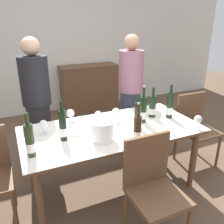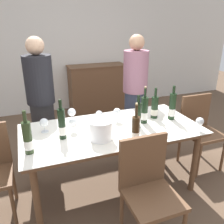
% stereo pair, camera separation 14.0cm
% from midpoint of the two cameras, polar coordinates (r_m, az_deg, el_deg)
% --- Properties ---
extents(ground_plane, '(12.00, 12.00, 0.00)m').
position_cam_midpoint_polar(ground_plane, '(2.81, 1.49, -17.59)').
color(ground_plane, brown).
extents(back_wall, '(8.00, 0.10, 2.80)m').
position_cam_midpoint_polar(back_wall, '(4.85, -11.18, 16.72)').
color(back_wall, silver).
rests_on(back_wall, ground_plane).
extents(sideboard_cabinet, '(1.15, 0.46, 0.92)m').
position_cam_midpoint_polar(sideboard_cabinet, '(4.88, -2.74, 5.90)').
color(sideboard_cabinet, brown).
rests_on(sideboard_cabinet, ground_plane).
extents(dining_table, '(1.80, 0.89, 0.73)m').
position_cam_midpoint_polar(dining_table, '(2.45, 1.64, -5.47)').
color(dining_table, brown).
rests_on(dining_table, ground_plane).
extents(ice_bucket, '(0.23, 0.23, 0.19)m').
position_cam_midpoint_polar(ice_bucket, '(2.17, -0.88, -4.21)').
color(ice_bucket, white).
rests_on(ice_bucket, dining_table).
extents(wine_bottle_0, '(0.08, 0.08, 0.35)m').
position_cam_midpoint_polar(wine_bottle_0, '(2.69, 11.69, 0.98)').
color(wine_bottle_0, black).
rests_on(wine_bottle_0, dining_table).
extents(wine_bottle_1, '(0.07, 0.07, 0.34)m').
position_cam_midpoint_polar(wine_bottle_1, '(2.42, 7.89, -0.91)').
color(wine_bottle_1, black).
rests_on(wine_bottle_1, dining_table).
extents(wine_bottle_2, '(0.08, 0.08, 0.40)m').
position_cam_midpoint_polar(wine_bottle_2, '(2.54, 9.34, 0.26)').
color(wine_bottle_2, black).
rests_on(wine_bottle_2, dining_table).
extents(wine_bottle_3, '(0.07, 0.07, 0.38)m').
position_cam_midpoint_polar(wine_bottle_3, '(2.03, -17.78, -6.11)').
color(wine_bottle_3, '#28381E').
rests_on(wine_bottle_3, dining_table).
extents(wine_bottle_4, '(0.07, 0.07, 0.38)m').
position_cam_midpoint_polar(wine_bottle_4, '(2.20, -10.18, -3.04)').
color(wine_bottle_4, black).
rests_on(wine_bottle_4, dining_table).
extents(wine_bottle_5, '(0.07, 0.07, 0.37)m').
position_cam_midpoint_polar(wine_bottle_5, '(2.13, 7.59, -4.32)').
color(wine_bottle_5, '#332314').
rests_on(wine_bottle_5, dining_table).
extents(wine_bottle_6, '(0.07, 0.07, 0.38)m').
position_cam_midpoint_polar(wine_bottle_6, '(2.70, 15.68, 1.16)').
color(wine_bottle_6, black).
rests_on(wine_bottle_6, dining_table).
extents(wine_glass_0, '(0.08, 0.08, 0.13)m').
position_cam_midpoint_polar(wine_glass_0, '(2.53, -1.54, -0.66)').
color(wine_glass_0, white).
rests_on(wine_glass_0, dining_table).
extents(wine_glass_1, '(0.08, 0.08, 0.14)m').
position_cam_midpoint_polar(wine_glass_1, '(2.51, 21.88, -2.23)').
color(wine_glass_1, white).
rests_on(wine_glass_1, dining_table).
extents(wine_glass_2, '(0.08, 0.08, 0.15)m').
position_cam_midpoint_polar(wine_glass_2, '(2.55, 2.79, -0.08)').
color(wine_glass_2, white).
rests_on(wine_glass_2, dining_table).
extents(wine_glass_3, '(0.08, 0.08, 0.15)m').
position_cam_midpoint_polar(wine_glass_3, '(2.34, -7.79, -2.34)').
color(wine_glass_3, white).
rests_on(wine_glass_3, dining_table).
extents(wine_glass_4, '(0.08, 0.08, 0.14)m').
position_cam_midpoint_polar(wine_glass_4, '(2.38, -14.43, -2.58)').
color(wine_glass_4, white).
rests_on(wine_glass_4, dining_table).
extents(wine_glass_5, '(0.09, 0.09, 0.15)m').
position_cam_midpoint_polar(wine_glass_5, '(2.56, -8.13, -0.16)').
color(wine_glass_5, white).
rests_on(wine_glass_5, dining_table).
extents(chair_right_end, '(0.42, 0.42, 0.90)m').
position_cam_midpoint_polar(chair_right_end, '(3.18, 21.43, -3.21)').
color(chair_right_end, brown).
rests_on(chair_right_end, ground_plane).
extents(chair_near_front, '(0.42, 0.42, 0.91)m').
position_cam_midpoint_polar(chair_near_front, '(2.04, 10.67, -16.75)').
color(chair_near_front, brown).
rests_on(chair_near_front, ground_plane).
extents(person_host, '(0.33, 0.33, 1.60)m').
position_cam_midpoint_polar(person_host, '(2.98, -15.29, 1.72)').
color(person_host, '#262628').
rests_on(person_host, ground_plane).
extents(person_guest_left, '(0.33, 0.33, 1.60)m').
position_cam_midpoint_polar(person_guest_left, '(3.30, 6.74, 4.16)').
color(person_guest_left, '#383F56').
rests_on(person_guest_left, ground_plane).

